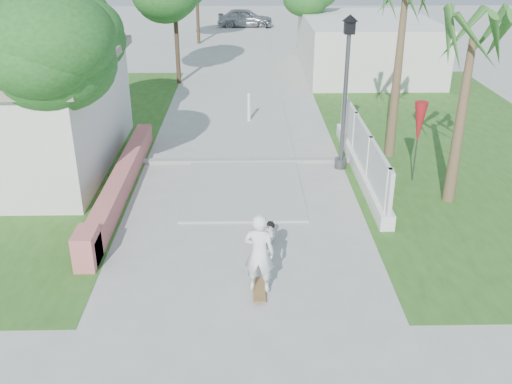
{
  "coord_description": "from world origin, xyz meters",
  "views": [
    {
      "loc": [
        0.06,
        -10.26,
        6.51
      ],
      "look_at": [
        0.29,
        1.44,
        1.1
      ],
      "focal_mm": 40.0,
      "sensor_mm": 36.0,
      "label": 1
    }
  ],
  "objects_px": {
    "skateboarder": "(259,238)",
    "parked_car": "(245,18)",
    "bollard": "(249,107)",
    "street_lamp": "(346,88)",
    "dog": "(269,232)",
    "patio_umbrella": "(419,124)"
  },
  "relations": [
    {
      "from": "street_lamp",
      "to": "bollard",
      "type": "xyz_separation_m",
      "value": [
        -2.7,
        4.5,
        -1.84
      ]
    },
    {
      "from": "patio_umbrella",
      "to": "dog",
      "type": "bearing_deg",
      "value": -141.18
    },
    {
      "from": "skateboarder",
      "to": "parked_car",
      "type": "distance_m",
      "value": 32.48
    },
    {
      "from": "street_lamp",
      "to": "patio_umbrella",
      "type": "xyz_separation_m",
      "value": [
        1.9,
        -1.0,
        -0.74
      ]
    },
    {
      "from": "bollard",
      "to": "skateboarder",
      "type": "bearing_deg",
      "value": -89.34
    },
    {
      "from": "skateboarder",
      "to": "parked_car",
      "type": "relative_size",
      "value": 0.68
    },
    {
      "from": "bollard",
      "to": "skateboarder",
      "type": "height_order",
      "value": "skateboarder"
    },
    {
      "from": "skateboarder",
      "to": "bollard",
      "type": "bearing_deg",
      "value": -78.23
    },
    {
      "from": "parked_car",
      "to": "patio_umbrella",
      "type": "bearing_deg",
      "value": -167.61
    },
    {
      "from": "skateboarder",
      "to": "street_lamp",
      "type": "bearing_deg",
      "value": -103.54
    },
    {
      "from": "street_lamp",
      "to": "dog",
      "type": "height_order",
      "value": "street_lamp"
    },
    {
      "from": "bollard",
      "to": "parked_car",
      "type": "height_order",
      "value": "parked_car"
    },
    {
      "from": "bollard",
      "to": "street_lamp",
      "type": "bearing_deg",
      "value": -59.04
    },
    {
      "from": "patio_umbrella",
      "to": "parked_car",
      "type": "relative_size",
      "value": 0.58
    },
    {
      "from": "skateboarder",
      "to": "patio_umbrella",
      "type": "bearing_deg",
      "value": -122.97
    },
    {
      "from": "street_lamp",
      "to": "parked_car",
      "type": "bearing_deg",
      "value": 95.95
    },
    {
      "from": "patio_umbrella",
      "to": "parked_car",
      "type": "bearing_deg",
      "value": 99.58
    },
    {
      "from": "patio_umbrella",
      "to": "skateboarder",
      "type": "relative_size",
      "value": 0.86
    },
    {
      "from": "dog",
      "to": "patio_umbrella",
      "type": "bearing_deg",
      "value": 51.73
    },
    {
      "from": "bollard",
      "to": "dog",
      "type": "bearing_deg",
      "value": -87.54
    },
    {
      "from": "patio_umbrella",
      "to": "dog",
      "type": "xyz_separation_m",
      "value": [
        -4.22,
        -3.39,
        -1.44
      ]
    },
    {
      "from": "bollard",
      "to": "parked_car",
      "type": "bearing_deg",
      "value": 90.25
    }
  ]
}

